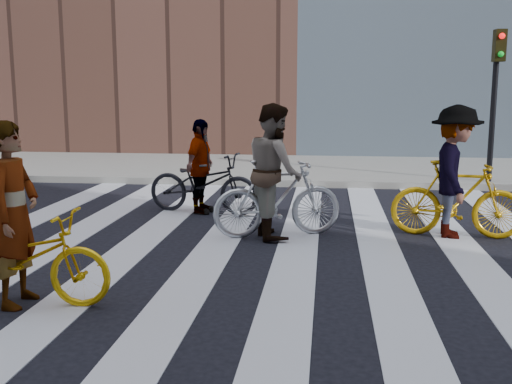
% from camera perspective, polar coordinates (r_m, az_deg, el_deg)
% --- Properties ---
extents(ground, '(100.00, 100.00, 0.00)m').
position_cam_1_polar(ground, '(8.22, 0.13, -5.18)').
color(ground, black).
rests_on(ground, ground).
extents(sidewalk_far, '(100.00, 5.00, 0.15)m').
position_cam_1_polar(sidewalk_far, '(15.55, 3.36, 2.23)').
color(sidewalk_far, gray).
rests_on(sidewalk_far, ground).
extents(zebra_crosswalk, '(8.25, 10.00, 0.01)m').
position_cam_1_polar(zebra_crosswalk, '(8.22, 0.13, -5.14)').
color(zebra_crosswalk, silver).
rests_on(zebra_crosswalk, ground).
extents(traffic_signal, '(0.22, 0.42, 3.33)m').
position_cam_1_polar(traffic_signal, '(13.66, 21.89, 9.77)').
color(traffic_signal, black).
rests_on(traffic_signal, ground).
extents(bike_yellow_left, '(1.82, 0.65, 0.95)m').
position_cam_1_polar(bike_yellow_left, '(6.39, -21.39, -5.87)').
color(bike_yellow_left, yellow).
rests_on(bike_yellow_left, ground).
extents(bike_silver_mid, '(1.96, 1.12, 1.14)m').
position_cam_1_polar(bike_silver_mid, '(8.64, 2.07, -0.59)').
color(bike_silver_mid, silver).
rests_on(bike_silver_mid, ground).
extents(bike_yellow_right, '(1.91, 0.76, 1.11)m').
position_cam_1_polar(bike_yellow_right, '(9.08, 18.60, -0.66)').
color(bike_yellow_right, '#D0950B').
rests_on(bike_yellow_right, ground).
extents(bike_dark_rear, '(2.09, 1.06, 1.05)m').
position_cam_1_polar(bike_dark_rear, '(10.33, -5.04, 0.84)').
color(bike_dark_rear, black).
rests_on(bike_dark_rear, ground).
extents(rider_left, '(0.45, 0.67, 1.83)m').
position_cam_1_polar(rider_left, '(6.31, -22.04, -1.98)').
color(rider_left, slate).
rests_on(rider_left, ground).
extents(rider_mid, '(1.00, 1.12, 1.93)m').
position_cam_1_polar(rider_mid, '(8.58, 1.76, 2.03)').
color(rider_mid, slate).
rests_on(rider_mid, ground).
extents(rider_right, '(0.86, 1.31, 1.91)m').
position_cam_1_polar(rider_right, '(9.01, 18.42, 1.83)').
color(rider_right, slate).
rests_on(rider_right, ground).
extents(rider_rear, '(0.57, 1.01, 1.62)m').
position_cam_1_polar(rider_rear, '(10.30, -5.34, 2.43)').
color(rider_rear, slate).
rests_on(rider_rear, ground).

